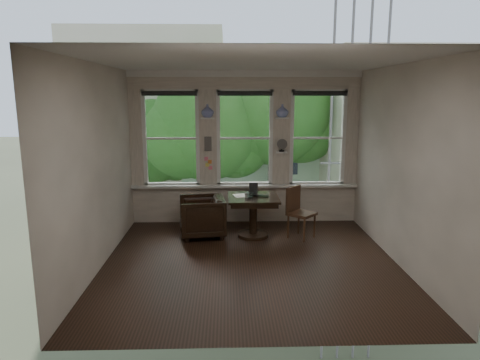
{
  "coord_description": "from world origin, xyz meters",
  "views": [
    {
      "loc": [
        -0.35,
        -6.21,
        2.55
      ],
      "look_at": [
        -0.13,
        0.9,
        1.12
      ],
      "focal_mm": 32.0,
      "sensor_mm": 36.0,
      "label": 1
    }
  ],
  "objects_px": {
    "table": "(253,217)",
    "armchair_left": "(202,217)",
    "laptop": "(259,196)",
    "mug": "(247,195)",
    "side_chair_right": "(302,213)"
  },
  "relations": [
    {
      "from": "laptop",
      "to": "armchair_left",
      "type": "bearing_deg",
      "value": -157.92
    },
    {
      "from": "side_chair_right",
      "to": "mug",
      "type": "distance_m",
      "value": 1.04
    },
    {
      "from": "laptop",
      "to": "mug",
      "type": "distance_m",
      "value": 0.24
    },
    {
      "from": "side_chair_right",
      "to": "laptop",
      "type": "distance_m",
      "value": 0.82
    },
    {
      "from": "armchair_left",
      "to": "side_chair_right",
      "type": "xyz_separation_m",
      "value": [
        1.8,
        -0.16,
        0.09
      ]
    },
    {
      "from": "side_chair_right",
      "to": "mug",
      "type": "xyz_separation_m",
      "value": [
        -0.99,
        0.02,
        0.33
      ]
    },
    {
      "from": "side_chair_right",
      "to": "laptop",
      "type": "xyz_separation_m",
      "value": [
        -0.76,
        0.09,
        0.3
      ]
    },
    {
      "from": "side_chair_right",
      "to": "mug",
      "type": "height_order",
      "value": "side_chair_right"
    },
    {
      "from": "mug",
      "to": "table",
      "type": "bearing_deg",
      "value": 32.8
    },
    {
      "from": "table",
      "to": "mug",
      "type": "distance_m",
      "value": 0.44
    },
    {
      "from": "table",
      "to": "armchair_left",
      "type": "height_order",
      "value": "table"
    },
    {
      "from": "armchair_left",
      "to": "laptop",
      "type": "distance_m",
      "value": 1.11
    },
    {
      "from": "table",
      "to": "armchair_left",
      "type": "distance_m",
      "value": 0.93
    },
    {
      "from": "side_chair_right",
      "to": "armchair_left",
      "type": "bearing_deg",
      "value": 127.75
    },
    {
      "from": "table",
      "to": "mug",
      "type": "relative_size",
      "value": 9.99
    }
  ]
}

